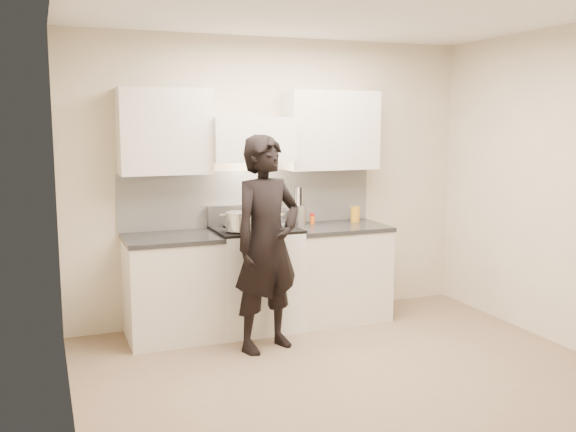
{
  "coord_description": "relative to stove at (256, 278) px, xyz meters",
  "views": [
    {
      "loc": [
        -2.12,
        -4.09,
        1.92
      ],
      "look_at": [
        -0.13,
        1.05,
        1.1
      ],
      "focal_mm": 40.0,
      "sensor_mm": 36.0,
      "label": 1
    }
  ],
  "objects": [
    {
      "name": "ground_plane",
      "position": [
        0.3,
        -1.42,
        -0.47
      ],
      "size": [
        4.0,
        4.0,
        0.0
      ],
      "primitive_type": "plane",
      "color": "#7D654E"
    },
    {
      "name": "room_shell",
      "position": [
        0.24,
        -1.05,
        1.12
      ],
      "size": [
        4.04,
        3.54,
        2.7
      ],
      "color": "beige",
      "rests_on": "ground"
    },
    {
      "name": "stove",
      "position": [
        0.0,
        0.0,
        0.0
      ],
      "size": [
        0.76,
        0.65,
        0.96
      ],
      "color": "silver",
      "rests_on": "ground"
    },
    {
      "name": "counter_right",
      "position": [
        0.83,
        0.0,
        -0.01
      ],
      "size": [
        0.92,
        0.67,
        0.92
      ],
      "color": "beige",
      "rests_on": "ground"
    },
    {
      "name": "counter_left",
      "position": [
        -0.78,
        0.0,
        -0.01
      ],
      "size": [
        0.82,
        0.67,
        0.92
      ],
      "color": "beige",
      "rests_on": "ground"
    },
    {
      "name": "wok",
      "position": [
        0.16,
        0.1,
        0.58
      ],
      "size": [
        0.36,
        0.44,
        0.29
      ],
      "color": "silver",
      "rests_on": "stove"
    },
    {
      "name": "stock_pot",
      "position": [
        -0.2,
        -0.14,
        0.56
      ],
      "size": [
        0.33,
        0.3,
        0.16
      ],
      "color": "silver",
      "rests_on": "stove"
    },
    {
      "name": "utensil_crock",
      "position": [
        0.49,
        0.16,
        0.56
      ],
      "size": [
        0.14,
        0.14,
        0.36
      ],
      "color": "#ACADB1",
      "rests_on": "counter_right"
    },
    {
      "name": "spice_jar",
      "position": [
        0.64,
        0.16,
        0.5
      ],
      "size": [
        0.05,
        0.05,
        0.1
      ],
      "color": "orange",
      "rests_on": "counter_right"
    },
    {
      "name": "oil_glass",
      "position": [
        1.09,
        0.13,
        0.52
      ],
      "size": [
        0.09,
        0.09,
        0.16
      ],
      "color": "orange",
      "rests_on": "counter_right"
    },
    {
      "name": "person",
      "position": [
        -0.09,
        -0.57,
        0.43
      ],
      "size": [
        0.77,
        0.63,
        1.81
      ],
      "primitive_type": "imported",
      "rotation": [
        0.0,
        0.0,
        0.34
      ],
      "color": "black",
      "rests_on": "ground"
    }
  ]
}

